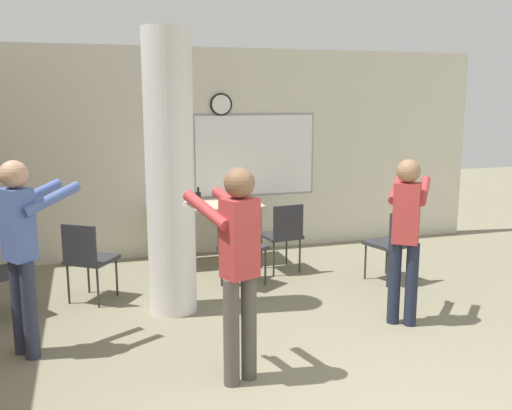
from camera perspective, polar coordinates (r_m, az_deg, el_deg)
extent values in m
cube|color=beige|center=(7.90, -4.47, 5.28)|extent=(8.00, 0.12, 2.80)
cylinder|color=black|center=(7.82, -3.51, 10.01)|extent=(0.30, 0.03, 0.30)
cylinder|color=white|center=(7.81, -3.49, 10.00)|extent=(0.26, 0.01, 0.25)
cube|color=#99999E|center=(8.00, -0.11, 5.02)|extent=(1.75, 0.01, 1.16)
cube|color=white|center=(7.99, -0.09, 5.01)|extent=(1.69, 0.02, 1.10)
cylinder|color=white|center=(5.66, -8.60, 3.01)|extent=(0.48, 0.48, 2.80)
cube|color=beige|center=(7.40, -4.96, -0.10)|extent=(1.42, 0.65, 0.03)
cylinder|color=gray|center=(7.13, -9.62, -3.84)|extent=(0.04, 0.04, 0.75)
cylinder|color=gray|center=(7.39, 0.46, -3.16)|extent=(0.04, 0.04, 0.75)
cylinder|color=gray|center=(7.63, -10.11, -2.87)|extent=(0.04, 0.04, 0.75)
cylinder|color=gray|center=(7.88, -0.67, -2.27)|extent=(0.04, 0.04, 0.75)
cylinder|color=black|center=(7.46, -5.80, 0.70)|extent=(0.07, 0.07, 0.16)
cylinder|color=black|center=(7.44, -5.81, 1.54)|extent=(0.03, 0.03, 0.07)
cube|color=#2D2D33|center=(6.55, -1.27, -4.29)|extent=(0.61, 0.61, 0.04)
cube|color=#2D2D33|center=(6.63, -2.63, -2.16)|extent=(0.34, 0.25, 0.40)
cylinder|color=#333333|center=(6.37, -1.06, -6.93)|extent=(0.02, 0.02, 0.43)
cylinder|color=#333333|center=(6.64, 0.94, -6.19)|extent=(0.02, 0.02, 0.43)
cylinder|color=#333333|center=(6.60, -3.47, -6.32)|extent=(0.02, 0.02, 0.43)
cylinder|color=#333333|center=(6.86, -1.44, -5.64)|extent=(0.02, 0.02, 0.43)
cube|color=#2D2D33|center=(6.33, -16.10, -5.26)|extent=(0.61, 0.61, 0.04)
cube|color=#2D2D33|center=(6.11, -17.28, -3.76)|extent=(0.34, 0.25, 0.40)
cylinder|color=#333333|center=(6.45, -13.76, -7.04)|extent=(0.02, 0.02, 0.43)
cylinder|color=#333333|center=(6.64, -16.42, -6.65)|extent=(0.02, 0.02, 0.43)
cylinder|color=#333333|center=(6.16, -15.53, -7.97)|extent=(0.02, 0.02, 0.43)
cylinder|color=#333333|center=(6.36, -18.26, -7.53)|extent=(0.02, 0.02, 0.43)
cube|color=#2D2D33|center=(6.91, 13.06, -3.79)|extent=(0.55, 0.55, 0.04)
cube|color=#2D2D33|center=(6.72, 14.41, -2.32)|extent=(0.39, 0.14, 0.40)
cylinder|color=#333333|center=(7.21, 12.93, -5.09)|extent=(0.02, 0.02, 0.43)
cylinder|color=#333333|center=(6.96, 10.88, -5.58)|extent=(0.02, 0.02, 0.43)
cylinder|color=#333333|center=(6.98, 15.08, -5.72)|extent=(0.02, 0.02, 0.43)
cylinder|color=#333333|center=(6.72, 13.04, -6.26)|extent=(0.02, 0.02, 0.43)
cube|color=#2D2D33|center=(6.16, -24.23, -6.25)|extent=(0.61, 0.61, 0.04)
cylinder|color=#333333|center=(6.15, -21.81, -8.41)|extent=(0.02, 0.02, 0.43)
cylinder|color=#333333|center=(6.46, -23.27, -7.60)|extent=(0.02, 0.02, 0.43)
cube|color=#2D2D33|center=(7.12, 2.46, -3.07)|extent=(0.49, 0.49, 0.04)
cube|color=#2D2D33|center=(6.89, 3.24, -1.66)|extent=(0.40, 0.08, 0.40)
cylinder|color=#333333|center=(7.42, 3.07, -4.39)|extent=(0.02, 0.02, 0.43)
cylinder|color=#333333|center=(7.26, 0.53, -4.70)|extent=(0.02, 0.02, 0.43)
cylinder|color=#333333|center=(7.11, 4.40, -5.07)|extent=(0.02, 0.02, 0.43)
cylinder|color=#333333|center=(6.95, 1.78, -5.42)|extent=(0.02, 0.02, 0.43)
cylinder|color=#2D3347|center=(5.13, -21.68, -9.76)|extent=(0.12, 0.12, 0.84)
cylinder|color=#2D3347|center=(5.27, -22.61, -9.30)|extent=(0.12, 0.12, 0.84)
cube|color=#4C66AD|center=(5.01, -22.73, -1.81)|extent=(0.30, 0.31, 0.59)
sphere|color=tan|center=(4.94, -23.08, 2.84)|extent=(0.23, 0.23, 0.23)
cylinder|color=#4C66AD|center=(4.98, -19.76, 0.58)|extent=(0.48, 0.37, 0.24)
cylinder|color=#4C66AD|center=(5.20, -21.35, 0.89)|extent=(0.48, 0.37, 0.24)
cylinder|color=#514C47|center=(4.46, -0.73, -12.10)|extent=(0.12, 0.12, 0.84)
cylinder|color=#514C47|center=(4.37, -2.48, -12.62)|extent=(0.12, 0.12, 0.84)
cube|color=#B23838|center=(4.19, -1.64, -3.33)|extent=(0.30, 0.27, 0.59)
sphere|color=brown|center=(4.11, -1.67, 2.22)|extent=(0.23, 0.23, 0.23)
cylinder|color=#B23838|center=(4.41, -2.13, -0.06)|extent=(0.28, 0.52, 0.24)
cylinder|color=#B23838|center=(4.26, -5.02, -0.48)|extent=(0.28, 0.52, 0.24)
cube|color=white|center=(4.45, -6.72, 0.02)|extent=(0.08, 0.13, 0.04)
cylinder|color=#1E2338|center=(5.64, 15.29, -7.70)|extent=(0.12, 0.12, 0.80)
cylinder|color=#1E2338|center=(5.66, 13.67, -7.57)|extent=(0.12, 0.12, 0.80)
cube|color=#B23838|center=(5.47, 14.81, -0.79)|extent=(0.30, 0.29, 0.57)
sphere|color=#997051|center=(5.41, 15.01, 3.30)|extent=(0.22, 0.22, 0.22)
cylinder|color=#B23838|center=(5.66, 16.43, 1.39)|extent=(0.37, 0.45, 0.23)
cylinder|color=#B23838|center=(5.68, 13.84, 1.55)|extent=(0.37, 0.45, 0.23)
cube|color=white|center=(5.90, 14.10, 1.90)|extent=(0.11, 0.13, 0.04)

